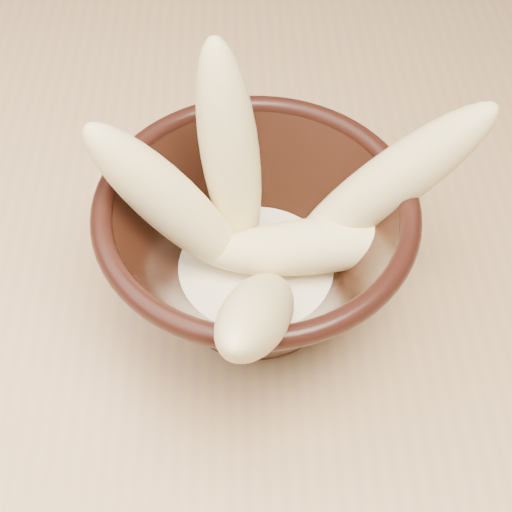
{
  "coord_description": "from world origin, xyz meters",
  "views": [
    {
      "loc": [
        0.15,
        -0.26,
        1.15
      ],
      "look_at": [
        0.15,
        0.01,
        0.8
      ],
      "focal_mm": 50.0,
      "sensor_mm": 36.0,
      "label": 1
    }
  ],
  "objects": [
    {
      "name": "table",
      "position": [
        0.0,
        0.0,
        0.67
      ],
      "size": [
        1.2,
        0.8,
        0.75
      ],
      "color": "tan",
      "rests_on": "ground"
    },
    {
      "name": "bowl",
      "position": [
        0.15,
        0.01,
        0.81
      ],
      "size": [
        0.19,
        0.19,
        0.1
      ],
      "rotation": [
        0.0,
        0.0,
        -0.05
      ],
      "color": "black",
      "rests_on": "table"
    },
    {
      "name": "milk_puddle",
      "position": [
        0.15,
        0.01,
        0.78
      ],
      "size": [
        0.11,
        0.11,
        0.01
      ],
      "primitive_type": "cylinder",
      "color": "#FFF2CD",
      "rests_on": "bowl"
    },
    {
      "name": "banana_upright",
      "position": [
        0.14,
        0.04,
        0.86
      ],
      "size": [
        0.06,
        0.08,
        0.15
      ],
      "primitive_type": "ellipsoid",
      "rotation": [
        0.26,
        0.0,
        3.51
      ],
      "color": "#F2DF8F",
      "rests_on": "bowl"
    },
    {
      "name": "banana_left",
      "position": [
        0.11,
        0.02,
        0.84
      ],
      "size": [
        0.11,
        0.05,
        0.13
      ],
      "primitive_type": "ellipsoid",
      "rotation": [
        0.62,
        0.0,
        -1.7
      ],
      "color": "#F2DF8F",
      "rests_on": "bowl"
    },
    {
      "name": "banana_right",
      "position": [
        0.23,
        0.02,
        0.85
      ],
      "size": [
        0.13,
        0.04,
        0.14
      ],
      "primitive_type": "ellipsoid",
      "rotation": [
        0.74,
        0.0,
        1.63
      ],
      "color": "#F2DF8F",
      "rests_on": "bowl"
    },
    {
      "name": "banana_across",
      "position": [
        0.19,
        0.01,
        0.81
      ],
      "size": [
        0.13,
        0.04,
        0.04
      ],
      "primitive_type": "ellipsoid",
      "rotation": [
        1.5,
        0.0,
        1.6
      ],
      "color": "#F2DF8F",
      "rests_on": "bowl"
    },
    {
      "name": "banana_front",
      "position": [
        0.15,
        -0.06,
        0.85
      ],
      "size": [
        0.06,
        0.14,
        0.14
      ],
      "primitive_type": "ellipsoid",
      "rotation": [
        0.77,
        0.0,
        -0.21
      ],
      "color": "#F2DF8F",
      "rests_on": "bowl"
    }
  ]
}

